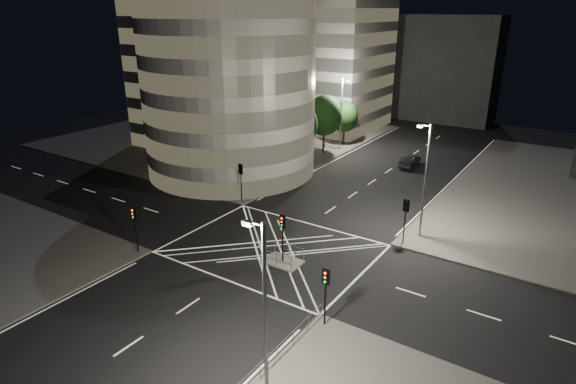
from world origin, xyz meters
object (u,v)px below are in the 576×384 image
Objects in this scene: traffic_signal_fl at (241,175)px; street_lamp_right_near at (264,311)px; traffic_signal_nl at (135,221)px; street_lamp_left_far at (342,112)px; traffic_signal_island at (283,229)px; street_lamp_right_far at (425,178)px; street_lamp_left_near at (265,139)px; central_island at (283,262)px; sedan at (410,161)px; traffic_signal_fr at (406,213)px; traffic_signal_nr at (326,286)px.

street_lamp_right_near reaches higher than traffic_signal_fl.
traffic_signal_nl is at bearing 158.45° from street_lamp_right_near.
traffic_signal_fl is 23.36m from street_lamp_left_far.
street_lamp_right_near is (7.44, -12.50, 2.63)m from traffic_signal_island.
street_lamp_right_far is 23.00m from street_lamp_right_near.
traffic_signal_nl is 1.00× the size of traffic_signal_island.
central_island is at bearing -49.73° from street_lamp_left_near.
street_lamp_right_far is 21.34m from sedan.
central_island is 15.54m from street_lamp_right_near.
traffic_signal_fl is at bearing 131.24° from street_lamp_right_near.
traffic_signal_fr is (17.60, 13.60, 0.00)m from traffic_signal_nl.
sedan is at bearing 108.82° from traffic_signal_fr.
central_island is 12.36m from traffic_signal_nl.
street_lamp_left_near and street_lamp_right_near have the same top height.
traffic_signal_fl is at bearing 180.00° from traffic_signal_fr.
street_lamp_left_far is at bearing 91.57° from traffic_signal_fl.
traffic_signal_nl is at bearing -139.09° from street_lamp_right_far.
traffic_signal_fr is 19.14m from street_lamp_left_near.
traffic_signal_fl is 13.62m from traffic_signal_island.
street_lamp_right_far is at bearing 87.70° from traffic_signal_nr.
street_lamp_right_near is (0.64, -7.20, 2.63)m from traffic_signal_nr.
traffic_signal_island is 14.78m from street_lamp_right_near.
traffic_signal_island is (0.00, 0.00, 2.84)m from central_island.
street_lamp_left_near is 1.00× the size of street_lamp_right_far.
street_lamp_left_far reaches higher than traffic_signal_fr.
street_lamp_right_far is at bearing 54.70° from traffic_signal_island.
central_island is 2.84m from traffic_signal_island.
traffic_signal_nl is at bearing -142.31° from traffic_signal_fr.
sedan is (-7.94, 42.22, -4.80)m from street_lamp_right_near.
traffic_signal_fr is 13.60m from traffic_signal_nr.
traffic_signal_island reaches higher than central_island.
traffic_signal_nl and traffic_signal_nr have the same top height.
sedan is at bearing 112.44° from street_lamp_right_far.
street_lamp_right_far is (18.24, 2.20, 2.63)m from traffic_signal_fl.
street_lamp_right_far is (7.44, 10.50, 5.47)m from central_island.
traffic_signal_fr is at bearing 50.67° from traffic_signal_island.
traffic_signal_fl and traffic_signal_fr have the same top height.
sedan reaches higher than central_island.
traffic_signal_nr is 1.00× the size of traffic_signal_island.
traffic_signal_nr is 26.32m from street_lamp_left_near.
traffic_signal_nr is 35.84m from sedan.
traffic_signal_island is (10.80, -8.30, 0.00)m from traffic_signal_fl.
traffic_signal_fl is at bearing 142.31° from traffic_signal_nr.
street_lamp_left_far is at bearing 109.95° from traffic_signal_island.
traffic_signal_nl is 22.24m from traffic_signal_fr.
traffic_signal_nl is 0.40× the size of street_lamp_right_far.
traffic_signal_island is at bearing -129.33° from traffic_signal_fr.
street_lamp_left_near is 19.11m from street_lamp_right_far.
street_lamp_left_far reaches higher than traffic_signal_island.
street_lamp_left_far is at bearing 131.94° from street_lamp_right_far.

